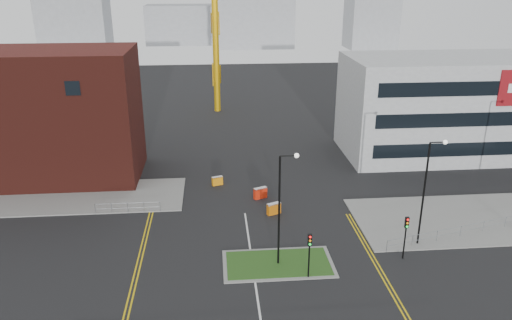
{
  "coord_description": "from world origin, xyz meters",
  "views": [
    {
      "loc": [
        -2.65,
        -25.28,
        21.28
      ],
      "look_at": [
        1.13,
        17.96,
        5.0
      ],
      "focal_mm": 35.0,
      "sensor_mm": 36.0,
      "label": 1
    }
  ],
  "objects": [
    {
      "name": "yellow_left_a",
      "position": [
        -9.0,
        10.0,
        0.01
      ],
      "size": [
        0.12,
        24.0,
        0.01
      ],
      "primitive_type": "cube",
      "color": "gold",
      "rests_on": "ground"
    },
    {
      "name": "office_block",
      "position": [
        26.01,
        31.97,
        6.0
      ],
      "size": [
        25.0,
        12.2,
        12.0
      ],
      "color": "#9FA1A4",
      "rests_on": "ground"
    },
    {
      "name": "streetlamp_right_near",
      "position": [
        14.22,
        10.0,
        5.41
      ],
      "size": [
        1.46,
        0.36,
        9.18
      ],
      "color": "black",
      "rests_on": "ground"
    },
    {
      "name": "skyline_b",
      "position": [
        10.0,
        130.0,
        8.0
      ],
      "size": [
        24.0,
        12.0,
        16.0
      ],
      "primitive_type": "cube",
      "color": "gray",
      "rests_on": "ground"
    },
    {
      "name": "island_kerb",
      "position": [
        2.0,
        8.0,
        0.04
      ],
      "size": [
        8.6,
        4.6,
        0.08
      ],
      "primitive_type": "cube",
      "color": "slate",
      "rests_on": "ground"
    },
    {
      "name": "streetlamp_island",
      "position": [
        2.22,
        8.0,
        5.41
      ],
      "size": [
        1.46,
        0.36,
        9.18
      ],
      "color": "black",
      "rests_on": "ground"
    },
    {
      "name": "brick_building",
      "position": [
        -22.97,
        28.0,
        6.85
      ],
      "size": [
        24.2,
        10.07,
        14.24
      ],
      "color": "#4B1912",
      "rests_on": "ground"
    },
    {
      "name": "barrier_right",
      "position": [
        1.77,
        20.27,
        0.62
      ],
      "size": [
        1.43,
        0.95,
        1.14
      ],
      "color": "red",
      "rests_on": "ground"
    },
    {
      "name": "railing_right",
      "position": [
        20.5,
        11.5,
        0.78
      ],
      "size": [
        19.05,
        5.05,
        1.1
      ],
      "color": "gray",
      "rests_on": "ground"
    },
    {
      "name": "skyline_d",
      "position": [
        -8.0,
        140.0,
        6.0
      ],
      "size": [
        30.0,
        12.0,
        12.0
      ],
      "primitive_type": "cube",
      "color": "gray",
      "rests_on": "ground"
    },
    {
      "name": "traffic_light_island",
      "position": [
        4.0,
        5.98,
        2.57
      ],
      "size": [
        0.28,
        0.33,
        3.65
      ],
      "color": "black",
      "rests_on": "ground"
    },
    {
      "name": "grass_island",
      "position": [
        2.0,
        8.0,
        0.06
      ],
      "size": [
        8.0,
        4.0,
        0.12
      ],
      "primitive_type": "cube",
      "color": "#214416",
      "rests_on": "ground"
    },
    {
      "name": "centre_line",
      "position": [
        0.0,
        2.0,
        0.01
      ],
      "size": [
        0.15,
        30.0,
        0.01
      ],
      "primitive_type": "cube",
      "color": "silver",
      "rests_on": "ground"
    },
    {
      "name": "yellow_right_b",
      "position": [
        9.8,
        6.0,
        0.01
      ],
      "size": [
        0.12,
        20.0,
        0.01
      ],
      "primitive_type": "cube",
      "color": "gold",
      "rests_on": "ground"
    },
    {
      "name": "yellow_left_b",
      "position": [
        -8.7,
        10.0,
        0.01
      ],
      "size": [
        0.12,
        24.0,
        0.01
      ],
      "primitive_type": "cube",
      "color": "gold",
      "rests_on": "ground"
    },
    {
      "name": "railing_left",
      "position": [
        -11.0,
        18.0,
        0.74
      ],
      "size": [
        6.05,
        0.05,
        1.1
      ],
      "color": "gray",
      "rests_on": "ground"
    },
    {
      "name": "skyline_a",
      "position": [
        -40.0,
        120.0,
        11.0
      ],
      "size": [
        18.0,
        12.0,
        22.0
      ],
      "primitive_type": "cube",
      "color": "gray",
      "rests_on": "ground"
    },
    {
      "name": "barrier_left",
      "position": [
        -2.49,
        24.0,
        0.52
      ],
      "size": [
        1.21,
        0.73,
        0.96
      ],
      "color": "orange",
      "rests_on": "ground"
    },
    {
      "name": "skyline_c",
      "position": [
        45.0,
        125.0,
        14.0
      ],
      "size": [
        14.0,
        12.0,
        28.0
      ],
      "primitive_type": "cube",
      "color": "gray",
      "rests_on": "ground"
    },
    {
      "name": "yellow_right_a",
      "position": [
        9.5,
        6.0,
        0.01
      ],
      "size": [
        0.12,
        20.0,
        0.01
      ],
      "primitive_type": "cube",
      "color": "gold",
      "rests_on": "ground"
    },
    {
      "name": "pavement_left",
      "position": [
        -20.0,
        22.0,
        0.06
      ],
      "size": [
        28.0,
        8.0,
        0.12
      ],
      "primitive_type": "cube",
      "color": "slate",
      "rests_on": "ground"
    },
    {
      "name": "pavement_right",
      "position": [
        22.0,
        14.0,
        0.06
      ],
      "size": [
        24.0,
        10.0,
        0.12
      ],
      "primitive_type": "cube",
      "color": "slate",
      "rests_on": "ground"
    },
    {
      "name": "barrier_mid",
      "position": [
        2.7,
        16.66,
        0.6
      ],
      "size": [
        1.38,
        0.92,
        1.11
      ],
      "color": "#C8620B",
      "rests_on": "ground"
    },
    {
      "name": "traffic_light_right",
      "position": [
        12.0,
        7.98,
        2.57
      ],
      "size": [
        0.28,
        0.33,
        3.65
      ],
      "color": "black",
      "rests_on": "ground"
    }
  ]
}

